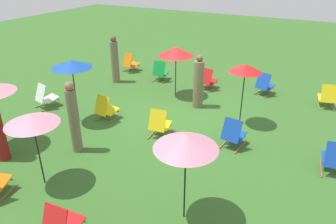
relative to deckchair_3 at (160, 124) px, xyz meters
The scene contains 19 objects.
ground_plane 1.79m from the deckchair_3, 89.20° to the right, with size 40.00×40.00×0.00m, color #386B28.
deckchair_3 is the anchor object (origin of this frame).
deckchair_5 3.99m from the deckchair_3, 88.16° to the right, with size 0.63×0.84×0.83m.
deckchair_6 4.43m from the deckchair_3, behind, with size 0.57×0.81×0.83m.
deckchair_8 5.88m from the deckchair_3, 48.09° to the right, with size 0.65×0.85×0.83m.
deckchair_9 2.03m from the deckchair_3, 168.11° to the right, with size 0.56×0.81×0.83m.
deckchair_10 4.30m from the deckchair_3, ahead, with size 0.65×0.85×0.83m.
deckchair_11 1.94m from the deckchair_3, ahead, with size 0.57×0.81×0.83m.
deckchair_12 4.51m from the deckchair_3, 61.09° to the right, with size 0.55×0.81×0.83m.
deckchair_13 4.84m from the deckchair_3, 113.11° to the right, with size 0.67×0.86×0.83m.
deckchair_14 5.87m from the deckchair_3, 133.03° to the right, with size 0.66×0.86×0.83m.
umbrella_1 3.25m from the deckchair_3, 71.84° to the right, with size 1.23×1.23×1.80m.
umbrella_2 3.46m from the deckchair_3, 127.81° to the left, with size 1.16×1.16×1.85m.
umbrella_3 3.05m from the deckchair_3, ahead, with size 1.17×1.17×1.93m.
umbrella_4 3.51m from the deckchair_3, 67.56° to the left, with size 1.11×1.11×1.69m.
umbrella_5 2.88m from the deckchair_3, 135.50° to the right, with size 0.94×0.94×1.88m.
person_0 2.36m from the deckchair_3, 94.27° to the right, with size 0.45×0.45×1.79m.
person_2 4.78m from the deckchair_3, 38.83° to the right, with size 0.38×0.38×1.87m.
person_3 2.33m from the deckchair_3, 47.81° to the left, with size 0.33×0.33×1.91m.
Camera 1 is at (-3.91, 8.56, 4.54)m, focal length 34.02 mm.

